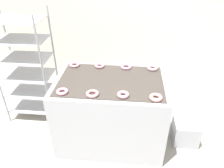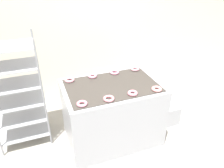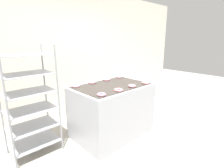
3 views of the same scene
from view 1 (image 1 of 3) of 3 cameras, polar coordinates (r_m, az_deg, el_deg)
The scene contains 12 objects.
wall_back at distance 3.74m, azimuth 1.98°, elevation 18.72°, with size 8.00×0.05×2.80m.
fryer_machine at distance 2.85m, azimuth -0.29°, elevation -7.02°, with size 1.33×0.90×0.92m.
baking_rack_cart at distance 3.32m, azimuth -21.33°, elevation 4.20°, with size 0.69×0.49×1.62m.
glaze_bin at distance 3.15m, azimuth 18.59°, elevation -11.65°, with size 0.32×0.32×0.33m.
donut_near_left at distance 2.41m, azimuth -12.89°, elevation -1.93°, with size 0.13×0.13×0.03m, color pink.
donut_near_midleft at distance 2.33m, azimuth -5.14°, elevation -2.53°, with size 0.14×0.14×0.03m, color #D78088.
donut_near_midright at distance 2.30m, azimuth 2.90°, elevation -2.79°, with size 0.13×0.13×0.04m, color pink.
donut_near_right at distance 2.30m, azimuth 11.39°, elevation -3.45°, with size 0.14×0.14×0.04m, color pink.
donut_far_left at distance 2.95m, azimuth -9.77°, elevation 5.00°, with size 0.14×0.14×0.03m, color pink.
donut_far_midleft at distance 2.88m, azimuth -3.25°, elevation 4.81°, with size 0.13×0.13×0.04m, color #D18396.
donut_far_midright at distance 2.86m, azimuth 3.71°, elevation 4.54°, with size 0.14×0.14×0.03m, color pink.
donut_far_right at distance 2.87m, azimuth 10.54°, elevation 4.18°, with size 0.14×0.14×0.04m, color #D08F9D.
Camera 1 is at (0.23, -1.51, 2.25)m, focal length 35.00 mm.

